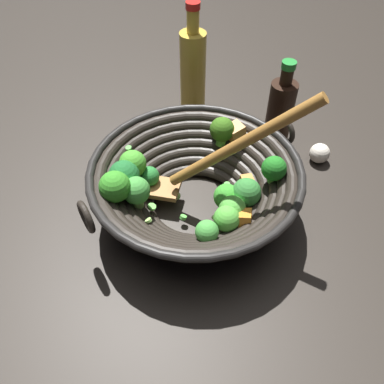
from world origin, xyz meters
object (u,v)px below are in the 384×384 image
object	(u,v)px
cooking_oil_bottle	(193,72)
garlic_bulb	(320,153)
wok	(195,184)
soy_sauce_bottle	(280,110)

from	to	relation	value
cooking_oil_bottle	garlic_bulb	world-z (taller)	cooking_oil_bottle
wok	soy_sauce_bottle	bearing A→B (deg)	-102.60
cooking_oil_bottle	garlic_bulb	xyz separation A→B (m)	(-0.31, 0.03, -0.08)
wok	garlic_bulb	distance (m)	0.30
soy_sauce_bottle	wok	bearing A→B (deg)	77.40
wok	soy_sauce_bottle	world-z (taller)	wok
garlic_bulb	wok	bearing A→B (deg)	55.68
cooking_oil_bottle	wok	bearing A→B (deg)	118.31
garlic_bulb	cooking_oil_bottle	bearing A→B (deg)	-6.17
soy_sauce_bottle	garlic_bulb	xyz separation A→B (m)	(-0.10, 0.03, -0.05)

